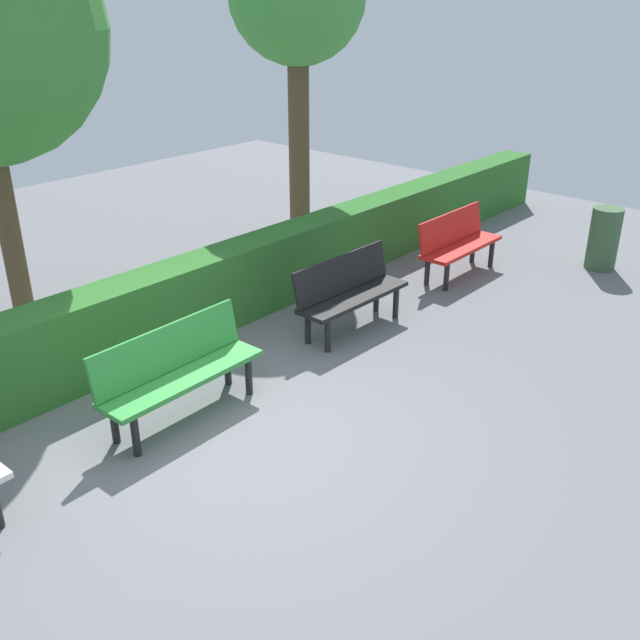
{
  "coord_description": "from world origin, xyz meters",
  "views": [
    {
      "loc": [
        3.51,
        4.1,
        3.63
      ],
      "look_at": [
        -1.46,
        -0.27,
        0.55
      ],
      "focal_mm": 40.17,
      "sensor_mm": 36.0,
      "label": 1
    }
  ],
  "objects_px": {
    "bench_green": "(177,368)",
    "trash_bin": "(604,239)",
    "bench_black": "(349,290)",
    "bench_red": "(457,241)"
  },
  "relations": [
    {
      "from": "bench_red",
      "to": "bench_green",
      "type": "bearing_deg",
      "value": -0.07
    },
    {
      "from": "bench_red",
      "to": "bench_green",
      "type": "height_order",
      "value": "same"
    },
    {
      "from": "bench_red",
      "to": "bench_black",
      "type": "height_order",
      "value": "same"
    },
    {
      "from": "bench_green",
      "to": "trash_bin",
      "type": "relative_size",
      "value": 1.88
    },
    {
      "from": "bench_green",
      "to": "trash_bin",
      "type": "distance_m",
      "value": 6.53
    },
    {
      "from": "bench_red",
      "to": "bench_green",
      "type": "distance_m",
      "value": 4.81
    },
    {
      "from": "bench_green",
      "to": "bench_black",
      "type": "bearing_deg",
      "value": 178.93
    },
    {
      "from": "bench_black",
      "to": "bench_green",
      "type": "bearing_deg",
      "value": 1.69
    },
    {
      "from": "bench_green",
      "to": "trash_bin",
      "type": "xyz_separation_m",
      "value": [
        -6.38,
        1.42,
        -0.05
      ]
    },
    {
      "from": "bench_red",
      "to": "trash_bin",
      "type": "relative_size",
      "value": 1.7
    }
  ]
}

